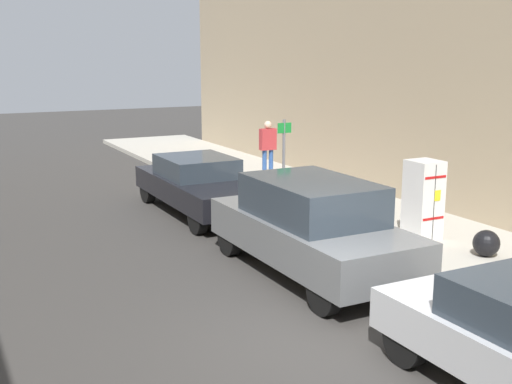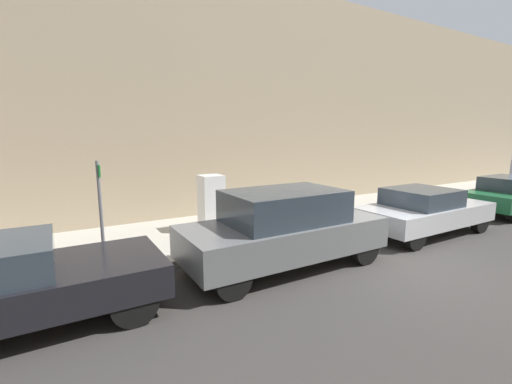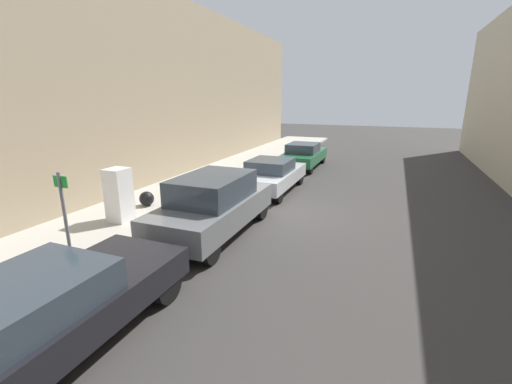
{
  "view_description": "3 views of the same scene",
  "coord_description": "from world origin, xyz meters",
  "px_view_note": "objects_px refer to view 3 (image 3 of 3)",
  "views": [
    {
      "loc": [
        4.75,
        6.96,
        3.94
      ],
      "look_at": [
        -1.03,
        -4.16,
        1.25
      ],
      "focal_mm": 45.0,
      "sensor_mm": 36.0,
      "label": 1
    },
    {
      "loc": [
        4.78,
        -6.83,
        2.98
      ],
      "look_at": [
        -2.64,
        -2.46,
        1.52
      ],
      "focal_mm": 24.0,
      "sensor_mm": 36.0,
      "label": 2
    },
    {
      "loc": [
        3.32,
        -10.8,
        3.89
      ],
      "look_at": [
        -0.76,
        -0.54,
        0.82
      ],
      "focal_mm": 24.0,
      "sensor_mm": 36.0,
      "label": 3
    }
  ],
  "objects_px": {
    "discarded_refrigerator": "(119,195)",
    "parked_sedan_green": "(304,155)",
    "parked_suv_gray": "(213,204)",
    "parked_sedan_silver": "(272,174)",
    "street_sign_post": "(66,220)",
    "trash_bag": "(147,199)",
    "parked_sedan_dark": "(47,311)"
  },
  "relations": [
    {
      "from": "parked_suv_gray",
      "to": "parked_sedan_silver",
      "type": "relative_size",
      "value": 1.06
    },
    {
      "from": "parked_sedan_dark",
      "to": "parked_sedan_green",
      "type": "xyz_separation_m",
      "value": [
        0.0,
        15.9,
        -0.03
      ]
    },
    {
      "from": "discarded_refrigerator",
      "to": "trash_bag",
      "type": "xyz_separation_m",
      "value": [
        -0.24,
        1.53,
        -0.57
      ]
    },
    {
      "from": "parked_sedan_dark",
      "to": "parked_sedan_green",
      "type": "distance_m",
      "value": 15.9
    },
    {
      "from": "discarded_refrigerator",
      "to": "parked_sedan_green",
      "type": "relative_size",
      "value": 0.37
    },
    {
      "from": "discarded_refrigerator",
      "to": "parked_sedan_green",
      "type": "distance_m",
      "value": 11.5
    },
    {
      "from": "parked_suv_gray",
      "to": "parked_sedan_green",
      "type": "bearing_deg",
      "value": 90.0
    },
    {
      "from": "street_sign_post",
      "to": "discarded_refrigerator",
      "type": "bearing_deg",
      "value": 116.56
    },
    {
      "from": "street_sign_post",
      "to": "parked_sedan_silver",
      "type": "bearing_deg",
      "value": 80.33
    },
    {
      "from": "street_sign_post",
      "to": "trash_bag",
      "type": "xyz_separation_m",
      "value": [
        -1.8,
        4.65,
        -1.04
      ]
    },
    {
      "from": "parked_suv_gray",
      "to": "parked_sedan_green",
      "type": "height_order",
      "value": "parked_suv_gray"
    },
    {
      "from": "parked_sedan_dark",
      "to": "discarded_refrigerator",
      "type": "bearing_deg",
      "value": 122.3
    },
    {
      "from": "parked_sedan_silver",
      "to": "parked_sedan_green",
      "type": "xyz_separation_m",
      "value": [
        0.0,
        5.52,
        -0.0
      ]
    },
    {
      "from": "discarded_refrigerator",
      "to": "trash_bag",
      "type": "bearing_deg",
      "value": 99.06
    },
    {
      "from": "parked_sedan_dark",
      "to": "parked_sedan_green",
      "type": "relative_size",
      "value": 1.06
    },
    {
      "from": "street_sign_post",
      "to": "parked_suv_gray",
      "type": "distance_m",
      "value": 3.9
    },
    {
      "from": "parked_suv_gray",
      "to": "parked_sedan_silver",
      "type": "height_order",
      "value": "parked_suv_gray"
    },
    {
      "from": "parked_sedan_dark",
      "to": "parked_sedan_green",
      "type": "bearing_deg",
      "value": 90.0
    },
    {
      "from": "discarded_refrigerator",
      "to": "street_sign_post",
      "type": "xyz_separation_m",
      "value": [
        1.56,
        -3.12,
        0.47
      ]
    },
    {
      "from": "street_sign_post",
      "to": "parked_sedan_dark",
      "type": "relative_size",
      "value": 0.48
    },
    {
      "from": "parked_suv_gray",
      "to": "parked_sedan_silver",
      "type": "xyz_separation_m",
      "value": [
        -0.0,
        5.12,
        -0.19
      ]
    },
    {
      "from": "parked_sedan_silver",
      "to": "street_sign_post",
      "type": "bearing_deg",
      "value": -99.67
    },
    {
      "from": "parked_suv_gray",
      "to": "street_sign_post",
      "type": "bearing_deg",
      "value": -112.5
    },
    {
      "from": "parked_sedan_dark",
      "to": "parked_sedan_silver",
      "type": "xyz_separation_m",
      "value": [
        0.0,
        10.38,
        -0.02
      ]
    },
    {
      "from": "street_sign_post",
      "to": "parked_sedan_dark",
      "type": "distance_m",
      "value": 2.35
    },
    {
      "from": "street_sign_post",
      "to": "parked_sedan_dark",
      "type": "height_order",
      "value": "street_sign_post"
    },
    {
      "from": "trash_bag",
      "to": "parked_sedan_dark",
      "type": "xyz_separation_m",
      "value": [
        3.28,
        -6.34,
        0.33
      ]
    },
    {
      "from": "parked_sedan_silver",
      "to": "parked_sedan_green",
      "type": "height_order",
      "value": "parked_sedan_silver"
    },
    {
      "from": "street_sign_post",
      "to": "parked_sedan_silver",
      "type": "distance_m",
      "value": 8.84
    },
    {
      "from": "parked_sedan_green",
      "to": "trash_bag",
      "type": "bearing_deg",
      "value": -108.95
    },
    {
      "from": "trash_bag",
      "to": "parked_sedan_green",
      "type": "xyz_separation_m",
      "value": [
        3.28,
        9.56,
        0.31
      ]
    },
    {
      "from": "parked_sedan_silver",
      "to": "parked_sedan_dark",
      "type": "bearing_deg",
      "value": -90.0
    }
  ]
}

